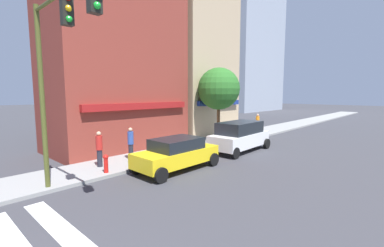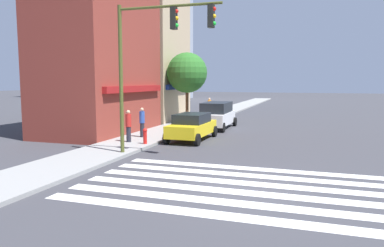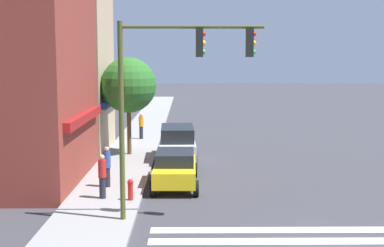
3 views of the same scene
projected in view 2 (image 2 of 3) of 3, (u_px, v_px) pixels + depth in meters
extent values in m
plane|color=#38383D|center=(241.00, 187.00, 12.43)|extent=(200.00, 200.00, 0.00)
cube|color=gray|center=(54.00, 168.00, 14.79)|extent=(120.00, 3.00, 0.15)
cube|color=silver|center=(221.00, 215.00, 9.84)|extent=(0.60, 10.80, 0.01)
cube|color=silver|center=(230.00, 203.00, 10.88)|extent=(0.60, 10.80, 0.01)
cube|color=silver|center=(238.00, 192.00, 11.91)|extent=(0.60, 10.80, 0.01)
cube|color=silver|center=(244.00, 183.00, 12.95)|extent=(0.60, 10.80, 0.01)
cube|color=silver|center=(250.00, 175.00, 13.98)|extent=(0.60, 10.80, 0.01)
cube|color=silver|center=(254.00, 169.00, 15.02)|extent=(0.60, 10.80, 0.01)
cube|color=maroon|center=(98.00, 26.00, 24.46)|extent=(8.79, 5.00, 14.22)
cube|color=maroon|center=(136.00, 89.00, 24.09)|extent=(7.47, 0.30, 0.40)
cube|color=tan|center=(151.00, 50.00, 32.24)|extent=(6.42, 5.00, 12.37)
cube|color=navy|center=(180.00, 87.00, 31.77)|extent=(5.46, 0.30, 0.40)
cylinder|color=#474C1E|center=(121.00, 82.00, 17.38)|extent=(0.18, 0.18, 6.95)
cylinder|color=#474C1E|center=(169.00, 6.00, 16.25)|extent=(0.12, 4.81, 0.12)
cube|color=black|center=(174.00, 18.00, 16.23)|extent=(0.32, 0.24, 0.95)
sphere|color=red|center=(177.00, 11.00, 16.16)|extent=(0.18, 0.18, 0.18)
sphere|color=#EAAD14|center=(177.00, 18.00, 16.19)|extent=(0.18, 0.18, 0.18)
sphere|color=green|center=(177.00, 25.00, 16.23)|extent=(0.18, 0.18, 0.18)
cube|color=black|center=(211.00, 16.00, 15.70)|extent=(0.32, 0.24, 0.95)
sphere|color=red|center=(214.00, 9.00, 15.63)|extent=(0.18, 0.18, 0.18)
sphere|color=#EAAD14|center=(214.00, 16.00, 15.66)|extent=(0.18, 0.18, 0.18)
sphere|color=green|center=(214.00, 23.00, 15.70)|extent=(0.18, 0.18, 0.18)
cube|color=yellow|center=(192.00, 129.00, 22.18)|extent=(4.42, 1.84, 0.70)
cube|color=black|center=(192.00, 118.00, 22.11)|extent=(2.44, 1.68, 0.55)
cylinder|color=black|center=(166.00, 138.00, 20.82)|extent=(0.68, 0.22, 0.68)
cylinder|color=black|center=(197.00, 140.00, 20.25)|extent=(0.68, 0.22, 0.68)
cylinder|color=black|center=(188.00, 130.00, 24.19)|extent=(0.68, 0.22, 0.68)
cylinder|color=black|center=(214.00, 131.00, 23.63)|extent=(0.68, 0.22, 0.68)
cube|color=white|center=(217.00, 118.00, 27.57)|extent=(4.75, 2.04, 0.85)
cube|color=black|center=(217.00, 107.00, 27.48)|extent=(3.34, 1.84, 0.75)
cylinder|color=black|center=(196.00, 126.00, 26.09)|extent=(0.68, 0.22, 0.68)
cylinder|color=black|center=(223.00, 128.00, 25.49)|extent=(0.68, 0.22, 0.68)
cylinder|color=black|center=(211.00, 121.00, 29.75)|extent=(0.68, 0.22, 0.68)
cylinder|color=black|center=(235.00, 122.00, 29.15)|extent=(0.68, 0.22, 0.68)
cylinder|color=#23232D|center=(209.00, 112.00, 35.18)|extent=(0.26, 0.26, 0.85)
cylinder|color=orange|center=(209.00, 104.00, 35.09)|extent=(0.32, 0.32, 0.70)
sphere|color=tan|center=(209.00, 99.00, 35.04)|extent=(0.22, 0.22, 0.22)
cylinder|color=#23232D|center=(142.00, 130.00, 22.47)|extent=(0.26, 0.26, 0.85)
cylinder|color=#2D4C9E|center=(142.00, 117.00, 22.38)|extent=(0.32, 0.32, 0.70)
sphere|color=tan|center=(142.00, 110.00, 22.33)|extent=(0.22, 0.22, 0.22)
cylinder|color=#23232D|center=(129.00, 134.00, 20.67)|extent=(0.26, 0.26, 0.85)
cylinder|color=red|center=(128.00, 120.00, 20.58)|extent=(0.32, 0.32, 0.70)
sphere|color=tan|center=(128.00, 112.00, 20.53)|extent=(0.22, 0.22, 0.22)
cylinder|color=red|center=(145.00, 138.00, 20.05)|extent=(0.20, 0.20, 0.65)
sphere|color=red|center=(145.00, 131.00, 20.00)|extent=(0.24, 0.24, 0.24)
cylinder|color=brown|center=(187.00, 105.00, 29.67)|extent=(0.24, 0.24, 2.88)
sphere|color=#286623|center=(187.00, 73.00, 29.38)|extent=(3.17, 3.17, 3.17)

